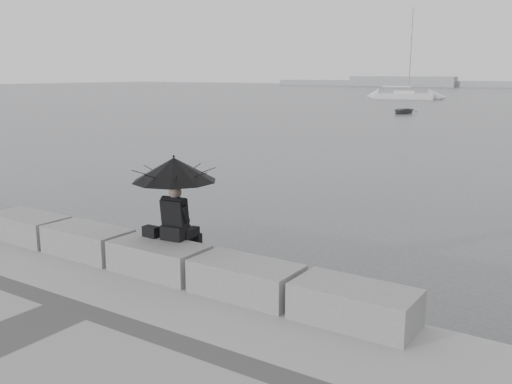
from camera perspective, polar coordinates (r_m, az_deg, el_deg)
The scene contains 10 objects.
ground at distance 9.93m, azimuth -7.73°, elevation -10.02°, with size 360.00×360.00×0.00m, color #424446.
stone_block_far_left at distance 11.87m, azimuth -21.78°, elevation -3.31°, with size 1.60×0.80×0.50m, color slate.
stone_block_left at distance 10.55m, azimuth -16.47°, elevation -4.77°, with size 1.60×0.80×0.50m, color slate.
stone_block_centre at distance 9.36m, azimuth -9.68°, elevation -6.56°, with size 1.60×0.80×0.50m, color slate.
stone_block_right at distance 8.34m, azimuth -1.02°, elevation -8.70°, with size 1.60×0.80×0.50m, color slate.
stone_block_far_right at distance 7.58m, azimuth 9.83°, elevation -11.06°, with size 1.60×0.80×0.50m, color slate.
seated_person at distance 9.26m, azimuth -8.20°, elevation 1.52°, with size 1.38×1.38×1.39m.
bag at distance 9.65m, azimuth -10.44°, elevation -3.92°, with size 0.28×0.16×0.18m, color black.
sailboat_left at distance 86.54m, azimuth 14.65°, elevation 9.33°, with size 8.53×3.78×12.90m.
dinghy at distance 55.34m, azimuth 14.45°, elevation 7.90°, with size 3.18×1.34×0.54m, color slate.
Camera 1 is at (6.14, -6.88, 3.67)m, focal length 40.00 mm.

